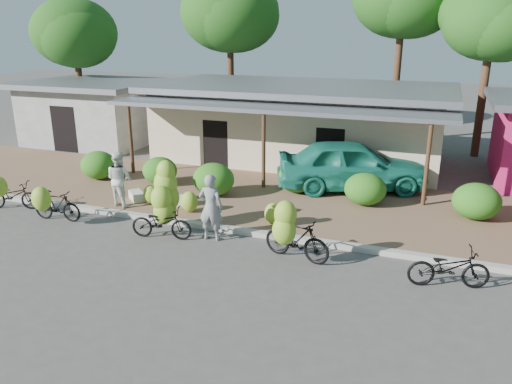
{
  "coord_description": "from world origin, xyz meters",
  "views": [
    {
      "loc": [
        5.86,
        -10.39,
        5.63
      ],
      "look_at": [
        1.11,
        2.35,
        1.2
      ],
      "focal_mm": 35.0,
      "sensor_mm": 36.0,
      "label": 1
    }
  ],
  "objects_px": {
    "vendor": "(211,207)",
    "tree_far_center": "(227,10)",
    "teal_van": "(352,165)",
    "bike_far_left": "(11,194)",
    "bike_right": "(293,235)",
    "bike_far_right": "(449,268)",
    "bystander": "(119,179)",
    "bike_center": "(164,206)",
    "tree_back_left": "(73,31)",
    "tree_near_right": "(488,19)",
    "sack_near": "(175,200)",
    "sack_far": "(137,196)",
    "bike_left": "(53,204)"
  },
  "relations": [
    {
      "from": "tree_near_right",
      "to": "teal_van",
      "type": "distance_m",
      "value": 10.09
    },
    {
      "from": "bike_center",
      "to": "bystander",
      "type": "distance_m",
      "value": 2.86
    },
    {
      "from": "sack_near",
      "to": "sack_far",
      "type": "relative_size",
      "value": 1.13
    },
    {
      "from": "bike_center",
      "to": "sack_far",
      "type": "height_order",
      "value": "bike_center"
    },
    {
      "from": "tree_back_left",
      "to": "tree_far_center",
      "type": "xyz_separation_m",
      "value": [
        8.0,
        3.0,
        1.07
      ]
    },
    {
      "from": "sack_far",
      "to": "bike_right",
      "type": "bearing_deg",
      "value": -21.61
    },
    {
      "from": "bike_far_left",
      "to": "bike_right",
      "type": "height_order",
      "value": "bike_right"
    },
    {
      "from": "tree_back_left",
      "to": "bike_left",
      "type": "relative_size",
      "value": 4.49
    },
    {
      "from": "bike_far_left",
      "to": "teal_van",
      "type": "xyz_separation_m",
      "value": [
        10.07,
        5.73,
        0.49
      ]
    },
    {
      "from": "bike_right",
      "to": "bystander",
      "type": "height_order",
      "value": "bystander"
    },
    {
      "from": "bike_far_right",
      "to": "bystander",
      "type": "height_order",
      "value": "bystander"
    },
    {
      "from": "sack_near",
      "to": "teal_van",
      "type": "distance_m",
      "value": 6.41
    },
    {
      "from": "tree_back_left",
      "to": "vendor",
      "type": "xyz_separation_m",
      "value": [
        13.84,
        -11.79,
        -4.62
      ]
    },
    {
      "from": "bike_center",
      "to": "bike_right",
      "type": "height_order",
      "value": "bike_center"
    },
    {
      "from": "vendor",
      "to": "teal_van",
      "type": "distance_m",
      "value": 6.37
    },
    {
      "from": "tree_far_center",
      "to": "bike_far_right",
      "type": "height_order",
      "value": "tree_far_center"
    },
    {
      "from": "bike_far_right",
      "to": "teal_van",
      "type": "xyz_separation_m",
      "value": [
        -3.35,
        6.26,
        0.54
      ]
    },
    {
      "from": "vendor",
      "to": "teal_van",
      "type": "relative_size",
      "value": 0.36
    },
    {
      "from": "tree_near_right",
      "to": "bike_far_right",
      "type": "height_order",
      "value": "tree_near_right"
    },
    {
      "from": "tree_back_left",
      "to": "vendor",
      "type": "height_order",
      "value": "tree_back_left"
    },
    {
      "from": "tree_far_center",
      "to": "sack_far",
      "type": "bearing_deg",
      "value": -80.6
    },
    {
      "from": "bike_right",
      "to": "sack_near",
      "type": "relative_size",
      "value": 2.25
    },
    {
      "from": "tree_near_right",
      "to": "bike_left",
      "type": "bearing_deg",
      "value": -131.63
    },
    {
      "from": "bike_center",
      "to": "tree_back_left",
      "type": "bearing_deg",
      "value": 36.55
    },
    {
      "from": "bike_far_left",
      "to": "bike_center",
      "type": "xyz_separation_m",
      "value": [
        5.78,
        -0.1,
        0.33
      ]
    },
    {
      "from": "tree_near_right",
      "to": "bike_left",
      "type": "xyz_separation_m",
      "value": [
        -12.23,
        -13.76,
        -5.5
      ]
    },
    {
      "from": "bike_center",
      "to": "bike_far_right",
      "type": "bearing_deg",
      "value": -102.84
    },
    {
      "from": "bike_center",
      "to": "bystander",
      "type": "relative_size",
      "value": 1.18
    },
    {
      "from": "tree_back_left",
      "to": "bike_right",
      "type": "bearing_deg",
      "value": -37.0
    },
    {
      "from": "tree_near_right",
      "to": "sack_far",
      "type": "relative_size",
      "value": 10.31
    },
    {
      "from": "tree_near_right",
      "to": "bike_far_left",
      "type": "bearing_deg",
      "value": -137.08
    },
    {
      "from": "tree_far_center",
      "to": "bike_far_right",
      "type": "bearing_deg",
      "value": -51.84
    },
    {
      "from": "tree_back_left",
      "to": "bike_center",
      "type": "bearing_deg",
      "value": -43.83
    },
    {
      "from": "tree_back_left",
      "to": "bike_left",
      "type": "distance_m",
      "value": 15.88
    },
    {
      "from": "bike_far_left",
      "to": "sack_far",
      "type": "xyz_separation_m",
      "value": [
        3.48,
        1.97,
        -0.27
      ]
    },
    {
      "from": "tree_near_right",
      "to": "bike_left",
      "type": "relative_size",
      "value": 4.73
    },
    {
      "from": "sack_far",
      "to": "teal_van",
      "type": "distance_m",
      "value": 7.63
    },
    {
      "from": "bystander",
      "to": "bike_right",
      "type": "bearing_deg",
      "value": 175.1
    },
    {
      "from": "vendor",
      "to": "tree_far_center",
      "type": "bearing_deg",
      "value": -73.18
    },
    {
      "from": "bike_far_left",
      "to": "vendor",
      "type": "bearing_deg",
      "value": -106.14
    },
    {
      "from": "sack_near",
      "to": "vendor",
      "type": "height_order",
      "value": "vendor"
    },
    {
      "from": "bike_far_left",
      "to": "bike_far_right",
      "type": "bearing_deg",
      "value": -108.79
    },
    {
      "from": "tree_near_right",
      "to": "teal_van",
      "type": "xyz_separation_m",
      "value": [
        -4.27,
        -7.61,
        -5.06
      ]
    },
    {
      "from": "vendor",
      "to": "tree_near_right",
      "type": "bearing_deg",
      "value": -123.03
    },
    {
      "from": "vendor",
      "to": "bystander",
      "type": "height_order",
      "value": "bystander"
    },
    {
      "from": "tree_back_left",
      "to": "sack_near",
      "type": "relative_size",
      "value": 8.65
    },
    {
      "from": "sack_near",
      "to": "sack_far",
      "type": "distance_m",
      "value": 1.45
    },
    {
      "from": "vendor",
      "to": "teal_van",
      "type": "height_order",
      "value": "teal_van"
    },
    {
      "from": "tree_far_center",
      "to": "tree_near_right",
      "type": "distance_m",
      "value": 13.1
    },
    {
      "from": "tree_near_right",
      "to": "bike_left",
      "type": "height_order",
      "value": "tree_near_right"
    }
  ]
}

